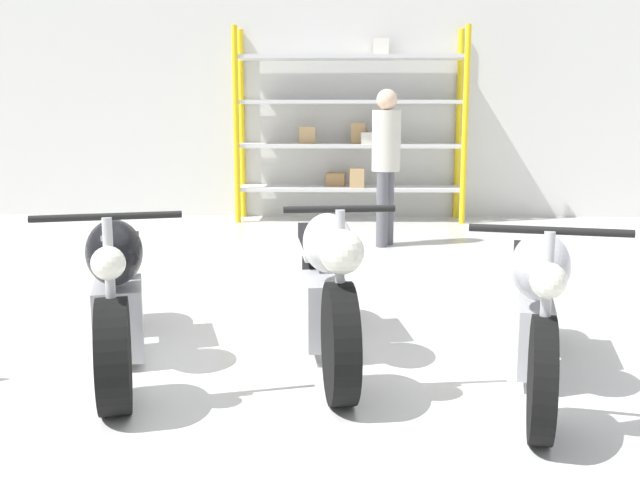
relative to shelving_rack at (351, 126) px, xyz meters
The scene contains 7 objects.
ground_plane 6.03m from the shelving_rack, 92.54° to the right, with size 30.00×30.00×0.00m, color silver.
back_wall 0.66m from the shelving_rack, 126.08° to the left, with size 30.00×0.08×3.60m.
shelving_rack is the anchor object (origin of this frame).
motorcycle_black 6.12m from the shelving_rack, 104.11° to the right, with size 0.90×2.06×1.02m.
motorcycle_white 5.82m from the shelving_rack, 92.15° to the right, with size 0.58×2.05×1.04m.
motorcycle_silver 6.28m from the shelving_rack, 81.09° to the right, with size 0.77×2.00×1.01m.
person_browsing 2.01m from the shelving_rack, 79.12° to the right, with size 0.43×0.43×1.76m.
Camera 1 is at (0.13, -4.12, 1.52)m, focal length 40.00 mm.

